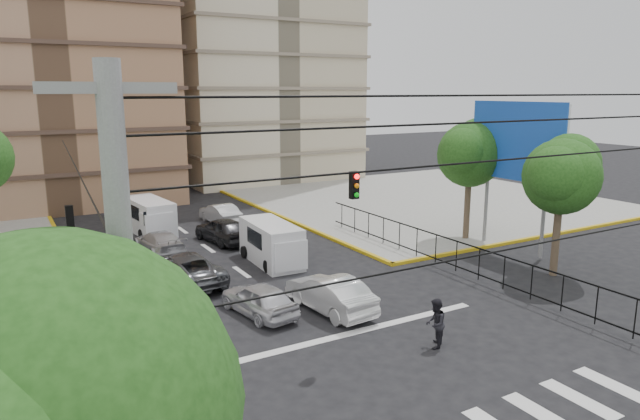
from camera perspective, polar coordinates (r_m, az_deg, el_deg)
ground at (r=20.35m, az=3.22°, el=-13.83°), size 160.00×160.00×0.00m
sidewalk_ne at (r=47.22m, az=10.29°, el=1.02°), size 26.00×26.00×0.15m
stop_line at (r=21.27m, az=1.41°, el=-12.62°), size 13.00×0.40×0.01m
park_fence at (r=28.90m, az=13.40°, el=-6.23°), size 0.10×22.50×1.66m
billboard at (r=32.64m, az=19.12°, el=6.27°), size 0.36×6.20×8.10m
tree_park_a at (r=29.19m, az=23.10°, el=3.43°), size 4.41×3.60×6.83m
tree_park_c at (r=34.48m, az=14.87°, el=5.68°), size 4.65×3.80×7.25m
traffic_light_nw at (r=23.91m, az=-23.56°, el=-2.95°), size 0.28×0.22×4.40m
traffic_light_hanging at (r=16.94m, az=7.22°, el=1.85°), size 18.00×9.12×0.92m
van_right_lane at (r=29.54m, az=-4.71°, el=-3.45°), size 2.06×4.78×2.12m
van_left_lane at (r=37.12m, az=-16.60°, el=-0.73°), size 2.32×4.89×2.13m
car_silver_front_left at (r=23.15m, az=-6.14°, el=-8.82°), size 2.19×4.12×1.34m
car_white_front_right at (r=23.37m, az=1.01°, el=-8.35°), size 1.97×4.63×1.49m
car_grey_mid_left at (r=27.24m, az=-13.56°, el=-5.70°), size 2.97×5.60×1.50m
car_silver_rear_left at (r=32.53m, az=-15.79°, el=-3.14°), size 2.21×4.59×1.29m
car_darkgrey_mid_right at (r=34.06m, az=-9.69°, el=-1.98°), size 2.45×4.68×1.52m
car_white_rear_right at (r=39.00m, az=-9.95°, el=-0.35°), size 1.72×4.20×1.35m
pedestrian_crosswalk at (r=20.58m, az=11.46°, el=-11.06°), size 1.09×1.07×1.77m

